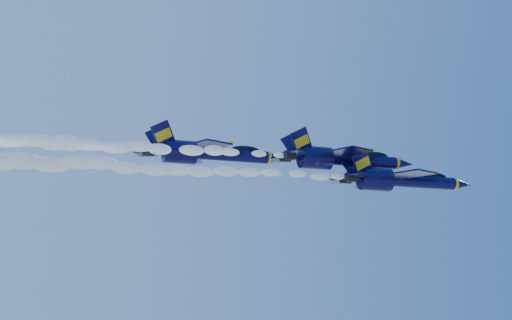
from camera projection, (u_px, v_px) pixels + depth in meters
name	position (u px, v px, depth m)	size (l,w,h in m)	color
jet_lead	(401.00, 180.00, 85.59)	(17.81, 14.61, 6.62)	#0A0737
smoke_trail_jet_lead	(163.00, 168.00, 75.45)	(43.22, 1.98, 1.79)	white
jet_second	(342.00, 159.00, 85.38)	(17.60, 14.44, 6.54)	#0A0737
smoke_trail_jet_second	(95.00, 144.00, 75.27)	(43.22, 1.96, 1.77)	white
jet_third	(209.00, 153.00, 93.70)	(19.83, 16.27, 7.37)	#0A0737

